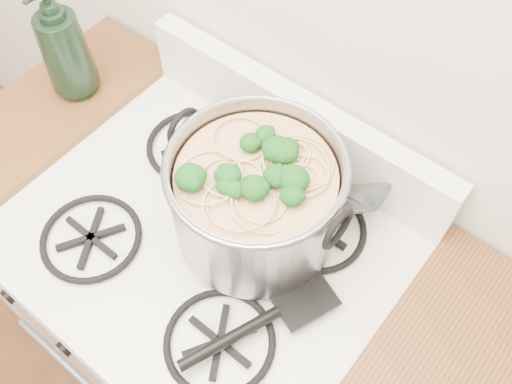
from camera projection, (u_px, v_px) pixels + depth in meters
name	position (u px, v px, depth m)	size (l,w,h in m)	color
gas_range	(217.00, 320.00, 1.54)	(0.76, 0.66, 0.92)	white
counter_left	(89.00, 215.00, 1.70)	(0.25, 0.65, 0.92)	silver
stock_pot	(256.00, 198.00, 1.05)	(0.36, 0.33, 0.22)	gray
spatula	(304.00, 297.00, 1.05)	(0.29, 0.31, 0.02)	black
glass_bowl	(320.00, 161.00, 1.21)	(0.13, 0.13, 0.03)	white
bottle	(62.00, 41.00, 1.23)	(0.11, 0.11, 0.29)	black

